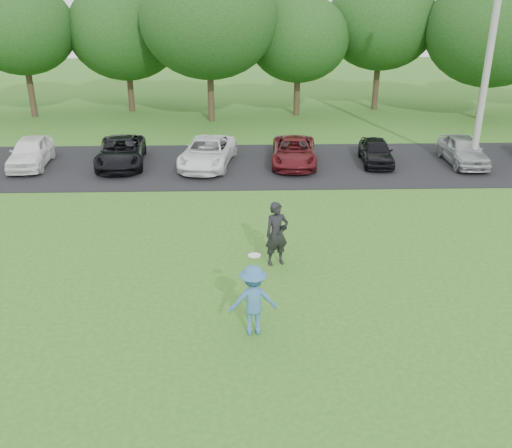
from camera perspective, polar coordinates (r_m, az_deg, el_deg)
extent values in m
plane|color=#32641C|center=(13.16, 0.47, -11.30)|extent=(100.00, 100.00, 0.00)
cube|color=black|center=(24.96, -0.66, 5.93)|extent=(32.00, 6.50, 0.03)
cylinder|color=gray|center=(25.29, 22.52, 16.79)|extent=(0.28, 0.28, 10.67)
imported|color=teal|center=(12.89, -0.28, -7.62)|extent=(1.16, 0.75, 1.70)
cylinder|color=white|center=(12.21, -0.16, -3.15)|extent=(0.27, 0.27, 0.06)
imported|color=black|center=(15.91, 2.08, -0.99)|extent=(0.78, 0.64, 1.86)
cube|color=black|center=(15.65, 2.80, -0.35)|extent=(0.16, 0.14, 0.10)
imported|color=white|center=(26.45, -21.61, 6.72)|extent=(1.74, 3.75, 1.24)
imported|color=black|center=(25.45, -13.36, 7.04)|extent=(2.34, 4.38, 1.17)
imported|color=white|center=(24.75, -4.88, 7.16)|extent=(2.61, 4.52, 1.19)
imported|color=#581318|center=(24.96, 3.83, 7.26)|extent=(2.18, 4.18, 1.13)
imported|color=black|center=(25.55, 11.92, 7.14)|extent=(1.48, 3.25, 1.08)
imported|color=#A4A6AB|center=(26.51, 20.01, 6.97)|extent=(1.48, 3.61, 1.22)
cylinder|color=#38281C|center=(36.43, -21.54, 12.06)|extent=(0.36, 0.36, 2.70)
ellipsoid|color=#214C19|center=(36.00, -22.41, 17.62)|extent=(5.94, 5.94, 5.05)
cylinder|color=#38281C|center=(36.39, -12.40, 12.70)|extent=(0.36, 0.36, 2.20)
ellipsoid|color=#214C19|center=(35.93, -12.92, 18.35)|extent=(6.68, 6.68, 5.68)
cylinder|color=#38281C|center=(33.03, -4.52, 12.56)|extent=(0.36, 0.36, 2.70)
ellipsoid|color=#214C19|center=(32.52, -4.76, 19.73)|extent=(7.42, 7.42, 6.31)
cylinder|color=#38281C|center=(34.59, 4.10, 12.64)|extent=(0.36, 0.36, 2.20)
ellipsoid|color=#214C19|center=(34.14, 4.26, 18.02)|extent=(5.76, 5.76, 4.90)
cylinder|color=#38281C|center=(36.73, 11.89, 13.24)|extent=(0.36, 0.36, 2.70)
ellipsoid|color=#214C19|center=(36.29, 12.41, 19.12)|extent=(6.50, 6.50, 5.53)
cylinder|color=#38281C|center=(35.86, 21.63, 11.48)|extent=(0.36, 0.36, 2.20)
ellipsoid|color=#214C19|center=(35.38, 22.57, 17.50)|extent=(7.24, 7.24, 6.15)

